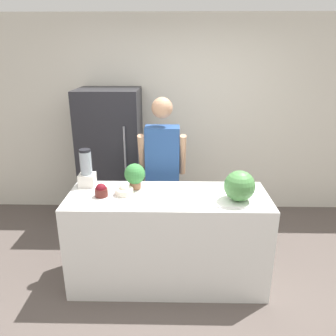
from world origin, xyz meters
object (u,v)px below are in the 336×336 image
at_px(refrigerator, 112,157).
at_px(bowl_cream, 124,191).
at_px(watermelon, 239,186).
at_px(blender, 86,170).
at_px(person, 162,172).
at_px(bowl_cherries, 101,191).
at_px(potted_plant, 135,175).

relative_size(refrigerator, bowl_cream, 10.40).
relative_size(watermelon, blender, 0.73).
relative_size(person, blender, 4.66).
bearing_deg(person, bowl_cherries, -126.61).
xyz_separation_m(bowl_cream, blender, (-0.39, 0.20, 0.12)).
height_order(watermelon, potted_plant, watermelon).
distance_m(blender, potted_plant, 0.48).
height_order(person, potted_plant, person).
bearing_deg(person, blender, -147.28).
bearing_deg(bowl_cream, refrigerator, 105.33).
bearing_deg(bowl_cream, blender, 152.19).
bearing_deg(bowl_cherries, refrigerator, 96.55).
xyz_separation_m(refrigerator, potted_plant, (0.44, -1.13, 0.19)).
bearing_deg(watermelon, person, 130.91).
height_order(bowl_cherries, blender, blender).
bearing_deg(person, bowl_cream, -116.27).
xyz_separation_m(person, blender, (-0.71, -0.46, 0.18)).
xyz_separation_m(blender, potted_plant, (0.47, -0.06, -0.02)).
bearing_deg(watermelon, bowl_cherries, 175.90).
xyz_separation_m(bowl_cream, potted_plant, (0.08, 0.14, 0.10)).
xyz_separation_m(bowl_cherries, potted_plant, (0.28, 0.19, 0.08)).
bearing_deg(blender, potted_plant, -7.19).
relative_size(watermelon, potted_plant, 1.09).
distance_m(watermelon, bowl_cherries, 1.22).
relative_size(blender, potted_plant, 1.50).
distance_m(bowl_cream, potted_plant, 0.19).
distance_m(refrigerator, person, 0.92).
relative_size(bowl_cream, blender, 0.45).
bearing_deg(person, watermelon, -49.09).
height_order(blender, potted_plant, blender).
relative_size(bowl_cherries, bowl_cream, 0.74).
relative_size(bowl_cherries, potted_plant, 0.50).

